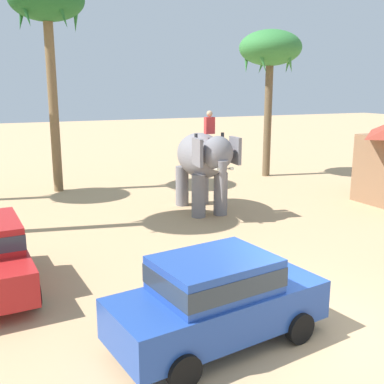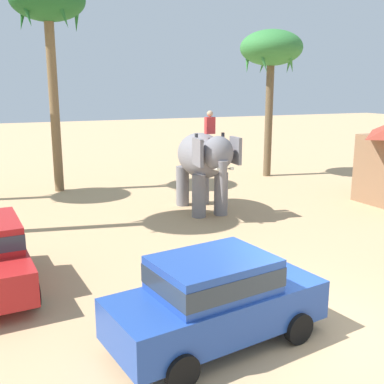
# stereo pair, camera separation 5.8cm
# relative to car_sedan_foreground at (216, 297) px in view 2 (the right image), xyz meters

# --- Properties ---
(ground_plane) EXTENTS (120.00, 120.00, 0.00)m
(ground_plane) POSITION_rel_car_sedan_foreground_xyz_m (1.81, -0.39, -0.93)
(ground_plane) COLOR tan
(car_sedan_foreground) EXTENTS (4.30, 2.30, 1.70)m
(car_sedan_foreground) POSITION_rel_car_sedan_foreground_xyz_m (0.00, 0.00, 0.00)
(car_sedan_foreground) COLOR #23479E
(car_sedan_foreground) RESTS_ON ground
(elephant_with_mahout) EXTENTS (1.82, 3.93, 3.88)m
(elephant_with_mahout) POSITION_rel_car_sedan_foreground_xyz_m (3.87, 8.64, 1.06)
(elephant_with_mahout) COLOR slate
(elephant_with_mahout) RESTS_ON ground
(palm_tree_near_hut) EXTENTS (3.20, 3.20, 7.56)m
(palm_tree_near_hut) POSITION_rel_car_sedan_foreground_xyz_m (10.18, 13.88, 5.54)
(palm_tree_near_hut) COLOR brown
(palm_tree_near_hut) RESTS_ON ground
(palm_tree_left_of_road) EXTENTS (3.20, 3.20, 9.24)m
(palm_tree_left_of_road) POSITION_rel_car_sedan_foreground_xyz_m (-0.66, 14.65, 7.09)
(palm_tree_left_of_road) COLOR brown
(palm_tree_left_of_road) RESTS_ON ground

